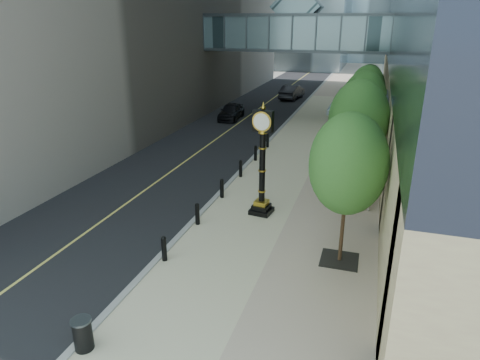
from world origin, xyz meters
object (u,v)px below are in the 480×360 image
object	(u,v)px
street_clock	(262,169)
trash_bin	(83,335)
pedestrian	(366,194)
car_near	(231,111)
car_far	(292,92)

from	to	relation	value
street_clock	trash_bin	xyz separation A→B (m)	(-2.40, -10.03, -1.75)
trash_bin	pedestrian	distance (m)	13.73
car_near	trash_bin	bearing A→B (deg)	-82.55
street_clock	car_near	xyz separation A→B (m)	(-7.84, 18.89, -1.52)
pedestrian	car_near	bearing A→B (deg)	-66.32
trash_bin	pedestrian	xyz separation A→B (m)	(7.02, 11.79, 0.41)
pedestrian	car_near	xyz separation A→B (m)	(-12.46, 17.14, -0.17)
street_clock	pedestrian	distance (m)	5.12
car_far	car_near	bearing A→B (deg)	81.54
pedestrian	car_near	world-z (taller)	pedestrian
street_clock	car_near	world-z (taller)	street_clock
street_clock	trash_bin	size ratio (longest dim) A/B	5.65
pedestrian	street_clock	bearing A→B (deg)	8.45
street_clock	car_far	xyz separation A→B (m)	(-4.59, 31.07, -1.45)
trash_bin	pedestrian	world-z (taller)	pedestrian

